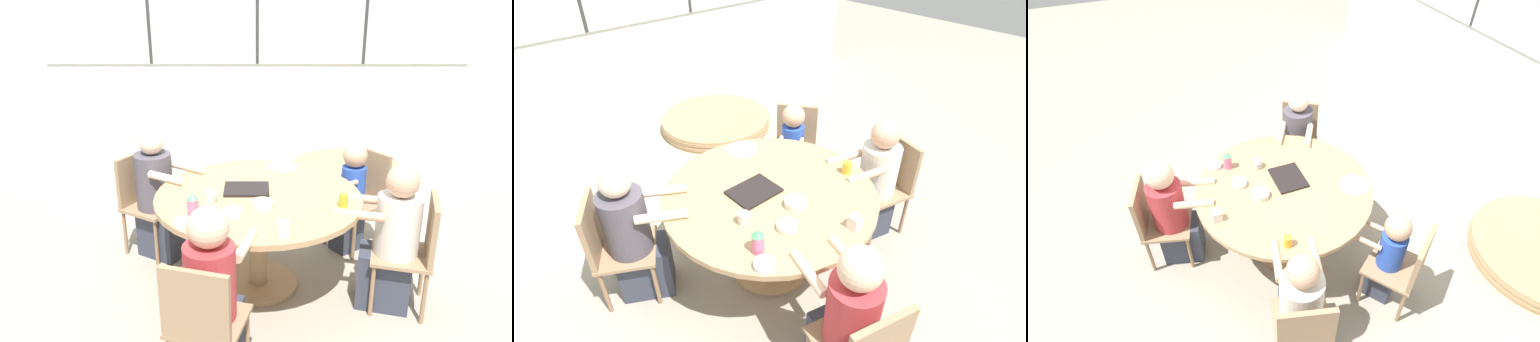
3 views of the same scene
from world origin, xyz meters
The scene contains 20 objects.
ground_plane centered at (0.00, 0.00, 0.00)m, with size 16.00×16.00×0.00m, color gray.
wall_back_with_windows centered at (0.00, 2.97, 1.43)m, with size 8.40×0.08×2.80m.
dining_table centered at (0.00, 0.00, 0.61)m, with size 1.48×1.48×0.75m.
chair_for_woman_green_shirt centered at (1.07, -0.29, 0.50)m, with size 0.49×0.49×0.84m.
chair_for_man_blue_shirt centered at (-0.96, 0.56, 0.50)m, with size 0.55×0.55×0.84m.
chair_for_toddler centered at (0.90, 0.65, 0.50)m, with size 0.56×0.56×0.84m.
person_woman_green_shirt centered at (0.91, -0.24, 0.48)m, with size 0.60×0.43×1.06m.
person_man_blue_shirt centered at (-0.82, 0.48, 0.49)m, with size 0.62×0.53×1.09m.
person_man_teal_shirt centered at (-0.26, -0.91, 0.51)m, with size 0.42×0.58×1.09m.
person_toddler centered at (0.78, 0.56, 0.47)m, with size 0.41×0.37×0.95m.
food_tray_dark centered at (-0.08, 0.07, 0.76)m, with size 0.33×0.26×0.02m.
coffee_mug centered at (-0.33, -0.12, 0.79)m, with size 0.08×0.08×0.08m.
sippy_cup centered at (-0.42, -0.36, 0.83)m, with size 0.08×0.08×0.17m.
juice_glass centered at (0.57, -0.20, 0.80)m, with size 0.06×0.06×0.09m.
milk_carton_small centered at (0.15, -0.61, 0.80)m, with size 0.07×0.07×0.09m.
bowl_white_shallow centered at (-0.17, -0.34, 0.77)m, with size 0.13×0.13×0.04m.
bowl_cereal centered at (0.03, -0.22, 0.77)m, with size 0.15×0.15×0.05m.
bowl_fruit centered at (-0.47, -0.47, 0.77)m, with size 0.12×0.12×0.03m.
plate_tortillas centered at (0.20, 0.56, 0.76)m, with size 0.25×0.25×0.01m.
folded_table_stack centered at (1.04, 2.17, 0.07)m, with size 1.34×1.34×0.15m.
Camera 2 is at (-1.46, -1.61, 2.45)m, focal length 28.00 mm.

